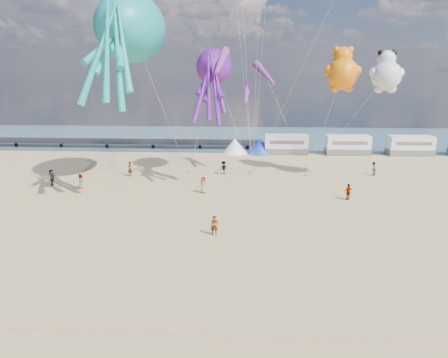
# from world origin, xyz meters

# --- Properties ---
(ground) EXTENTS (120.00, 120.00, 0.00)m
(ground) POSITION_xyz_m (0.00, 0.00, 0.00)
(ground) COLOR tan
(ground) RESTS_ON ground
(water) EXTENTS (120.00, 120.00, 0.00)m
(water) POSITION_xyz_m (0.00, 55.00, 0.02)
(water) COLOR #3A5C6E
(water) RESTS_ON ground
(pier) EXTENTS (60.00, 3.00, 0.50)m
(pier) POSITION_xyz_m (-28.00, 44.00, 1.00)
(pier) COLOR black
(pier) RESTS_ON ground
(motorhome_0) EXTENTS (6.60, 2.50, 3.00)m
(motorhome_0) POSITION_xyz_m (6.00, 40.00, 1.50)
(motorhome_0) COLOR silver
(motorhome_0) RESTS_ON ground
(motorhome_1) EXTENTS (6.60, 2.50, 3.00)m
(motorhome_1) POSITION_xyz_m (15.50, 40.00, 1.50)
(motorhome_1) COLOR silver
(motorhome_1) RESTS_ON ground
(motorhome_2) EXTENTS (6.60, 2.50, 3.00)m
(motorhome_2) POSITION_xyz_m (25.00, 40.00, 1.50)
(motorhome_2) COLOR silver
(motorhome_2) RESTS_ON ground
(tent_white) EXTENTS (4.00, 4.00, 2.40)m
(tent_white) POSITION_xyz_m (-2.00, 40.00, 1.20)
(tent_white) COLOR white
(tent_white) RESTS_ON ground
(tent_blue) EXTENTS (4.00, 4.00, 2.40)m
(tent_blue) POSITION_xyz_m (2.00, 40.00, 1.20)
(tent_blue) COLOR #1933CC
(tent_blue) RESTS_ON ground
(rope_line) EXTENTS (34.00, 0.03, 0.03)m
(rope_line) POSITION_xyz_m (0.00, -5.00, 0.02)
(rope_line) COLOR #F2338C
(rope_line) RESTS_ON ground
(standing_person) EXTENTS (0.61, 0.41, 1.63)m
(standing_person) POSITION_xyz_m (-2.63, 7.46, 0.81)
(standing_person) COLOR tan
(standing_person) RESTS_ON ground
(beachgoer_0) EXTENTS (0.72, 0.69, 1.66)m
(beachgoer_0) POSITION_xyz_m (-18.49, 19.64, 0.83)
(beachgoer_0) COLOR #7F6659
(beachgoer_0) RESTS_ON ground
(beachgoer_1) EXTENTS (1.01, 0.92, 1.72)m
(beachgoer_1) POSITION_xyz_m (15.62, 27.18, 0.86)
(beachgoer_1) COLOR #7F6659
(beachgoer_1) RESTS_ON ground
(beachgoer_2) EXTENTS (1.04, 1.01, 1.69)m
(beachgoer_2) POSITION_xyz_m (-3.02, 26.74, 0.85)
(beachgoer_2) COLOR #7F6659
(beachgoer_2) RESTS_ON ground
(beachgoer_3) EXTENTS (1.24, 0.99, 1.68)m
(beachgoer_3) POSITION_xyz_m (10.18, 17.20, 0.84)
(beachgoer_3) COLOR #7F6659
(beachgoer_3) RESTS_ON ground
(beachgoer_4) EXTENTS (0.64, 1.15, 1.85)m
(beachgoer_4) POSITION_xyz_m (-22.25, 20.68, 0.92)
(beachgoer_4) COLOR #7F6659
(beachgoer_4) RESTS_ON ground
(beachgoer_5) EXTENTS (1.29, 1.78, 1.86)m
(beachgoer_5) POSITION_xyz_m (-14.55, 25.21, 0.93)
(beachgoer_5) COLOR #7F6659
(beachgoer_5) RESTS_ON ground
(beachgoer_6) EXTENTS (0.76, 0.63, 1.79)m
(beachgoer_6) POSITION_xyz_m (-4.72, 18.70, 0.89)
(beachgoer_6) COLOR #7F6659
(beachgoer_6) RESTS_ON ground
(sandbag_a) EXTENTS (0.50, 0.35, 0.22)m
(sandbag_a) POSITION_xyz_m (-7.61, 26.95, 0.11)
(sandbag_a) COLOR gray
(sandbag_a) RESTS_ON ground
(sandbag_b) EXTENTS (0.50, 0.35, 0.22)m
(sandbag_b) POSITION_xyz_m (0.54, 26.82, 0.11)
(sandbag_b) COLOR gray
(sandbag_b) RESTS_ON ground
(sandbag_c) EXTENTS (0.50, 0.35, 0.22)m
(sandbag_c) POSITION_xyz_m (7.42, 26.59, 0.11)
(sandbag_c) COLOR gray
(sandbag_c) RESTS_ON ground
(sandbag_d) EXTENTS (0.50, 0.35, 0.22)m
(sandbag_d) POSITION_xyz_m (7.79, 29.99, 0.11)
(sandbag_d) COLOR gray
(sandbag_d) RESTS_ON ground
(sandbag_e) EXTENTS (0.50, 0.35, 0.22)m
(sandbag_e) POSITION_xyz_m (0.66, 28.02, 0.11)
(sandbag_e) COLOR gray
(sandbag_e) RESTS_ON ground
(kite_octopus_teal) EXTENTS (6.48, 12.49, 13.69)m
(kite_octopus_teal) POSITION_xyz_m (-12.33, 21.43, 16.92)
(kite_octopus_teal) COLOR teal
(kite_octopus_purple) EXTENTS (4.99, 9.63, 10.55)m
(kite_octopus_purple) POSITION_xyz_m (-4.09, 26.30, 13.06)
(kite_octopus_purple) COLOR #571284
(kite_panda) EXTENTS (5.02, 4.90, 5.46)m
(kite_panda) POSITION_xyz_m (14.91, 23.73, 12.12)
(kite_panda) COLOR silver
(kite_teddy_orange) EXTENTS (5.57, 5.42, 6.19)m
(kite_teddy_orange) POSITION_xyz_m (10.86, 26.61, 12.31)
(kite_teddy_orange) COLOR orange
(windsock_left) EXTENTS (1.70, 7.05, 6.98)m
(windsock_left) POSITION_xyz_m (-3.07, 22.84, 13.62)
(windsock_left) COLOR red
(windsock_mid) EXTENTS (3.08, 5.15, 5.21)m
(windsock_mid) POSITION_xyz_m (1.87, 27.30, 12.31)
(windsock_mid) COLOR red
(windsock_right) EXTENTS (1.17, 4.38, 4.33)m
(windsock_right) POSITION_xyz_m (-0.26, 27.77, 9.90)
(windsock_right) COLOR red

